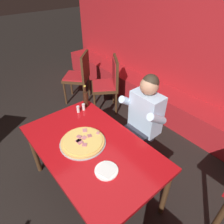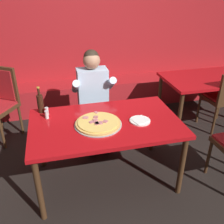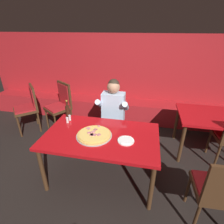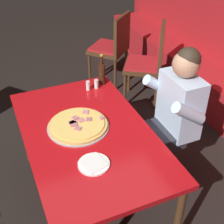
# 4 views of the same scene
# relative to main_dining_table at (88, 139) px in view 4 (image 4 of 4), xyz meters

# --- Properties ---
(ground_plane) EXTENTS (24.00, 24.00, 0.00)m
(ground_plane) POSITION_rel_main_dining_table_xyz_m (0.00, 0.00, -0.67)
(ground_plane) COLOR black
(main_dining_table) EXTENTS (1.51, 0.91, 0.74)m
(main_dining_table) POSITION_rel_main_dining_table_xyz_m (0.00, 0.00, 0.00)
(main_dining_table) COLOR #422816
(main_dining_table) RESTS_ON ground_plane
(pizza) EXTENTS (0.47, 0.47, 0.05)m
(pizza) POSITION_rel_main_dining_table_xyz_m (-0.08, -0.04, 0.09)
(pizza) COLOR #9E9EA3
(pizza) RESTS_ON main_dining_table
(plate_white_paper) EXTENTS (0.21, 0.21, 0.02)m
(plate_white_paper) POSITION_rel_main_dining_table_xyz_m (0.34, -0.08, 0.08)
(plate_white_paper) COLOR white
(plate_white_paper) RESTS_ON main_dining_table
(beer_bottle) EXTENTS (0.07, 0.07, 0.29)m
(beer_bottle) POSITION_rel_main_dining_table_xyz_m (-0.63, 0.37, 0.18)
(beer_bottle) COLOR black
(beer_bottle) RESTS_ON main_dining_table
(shaker_black_pepper) EXTENTS (0.04, 0.04, 0.09)m
(shaker_black_pepper) POSITION_rel_main_dining_table_xyz_m (-0.57, 0.21, 0.11)
(shaker_black_pepper) COLOR silver
(shaker_black_pepper) RESTS_ON main_dining_table
(shaker_oregano) EXTENTS (0.04, 0.04, 0.09)m
(shaker_oregano) POSITION_rel_main_dining_table_xyz_m (-0.57, 0.29, 0.11)
(shaker_oregano) COLOR silver
(shaker_oregano) RESTS_ON main_dining_table
(diner_seated_blue_shirt) EXTENTS (0.53, 0.53, 1.27)m
(diner_seated_blue_shirt) POSITION_rel_main_dining_table_xyz_m (0.01, 0.72, 0.04)
(diner_seated_blue_shirt) COLOR black
(diner_seated_blue_shirt) RESTS_ON ground_plane
(dining_chair_side_aisle) EXTENTS (0.61, 0.61, 1.00)m
(dining_chair_side_aisle) POSITION_rel_main_dining_table_xyz_m (-1.21, 1.21, -0.09)
(dining_chair_side_aisle) COLOR #422816
(dining_chair_side_aisle) RESTS_ON ground_plane
(dining_chair_far_left) EXTENTS (0.62, 0.62, 0.97)m
(dining_chair_far_left) POSITION_rel_main_dining_table_xyz_m (-1.81, 0.99, -0.10)
(dining_chair_far_left) COLOR #422816
(dining_chair_far_left) RESTS_ON ground_plane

